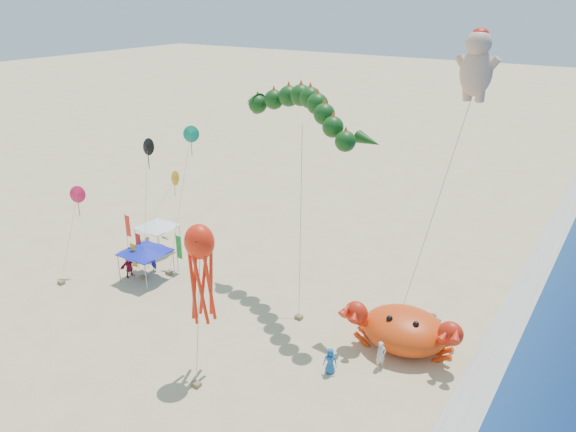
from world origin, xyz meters
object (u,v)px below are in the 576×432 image
object	(u,v)px
dragon_kite	(300,115)
octopus_kite	(201,266)
crab_inflatable	(404,329)
canopy_white	(157,225)
canopy_blue	(145,250)
cherub_kite	(477,64)

from	to	relation	value
dragon_kite	octopus_kite	world-z (taller)	dragon_kite
crab_inflatable	octopus_kite	xyz separation A→B (m)	(-8.95, -7.94, 5.21)
octopus_kite	canopy_white	size ratio (longest dim) A/B	2.93
dragon_kite	octopus_kite	size ratio (longest dim) A/B	1.59
dragon_kite	canopy_blue	distance (m)	15.74
crab_inflatable	octopus_kite	distance (m)	13.05
octopus_kite	cherub_kite	bearing A→B (deg)	62.75
dragon_kite	canopy_blue	xyz separation A→B (m)	(-10.68, -4.77, -10.54)
crab_inflatable	octopus_kite	bearing A→B (deg)	-138.44
cherub_kite	octopus_kite	bearing A→B (deg)	-117.25
canopy_blue	dragon_kite	bearing A→B (deg)	24.06
cherub_kite	canopy_blue	distance (m)	26.74
cherub_kite	canopy_white	world-z (taller)	cherub_kite
octopus_kite	canopy_blue	distance (m)	13.09
octopus_kite	canopy_white	world-z (taller)	octopus_kite
dragon_kite	cherub_kite	size ratio (longest dim) A/B	0.78
dragon_kite	canopy_white	world-z (taller)	dragon_kite
cherub_kite	octopus_kite	distance (m)	21.72
octopus_kite	canopy_white	bearing A→B (deg)	144.29
crab_inflatable	dragon_kite	xyz separation A→B (m)	(-9.23, 2.68, 11.61)
crab_inflatable	dragon_kite	size ratio (longest dim) A/B	0.49
octopus_kite	canopy_blue	size ratio (longest dim) A/B	2.63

